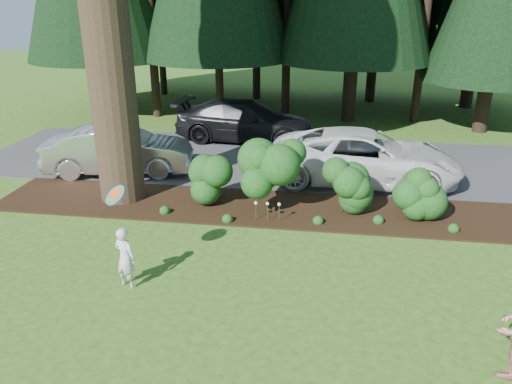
{
  "coord_description": "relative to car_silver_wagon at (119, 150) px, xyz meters",
  "views": [
    {
      "loc": [
        1.11,
        -9.18,
        5.53
      ],
      "look_at": [
        -0.42,
        1.23,
        1.3
      ],
      "focal_mm": 35.0,
      "sensor_mm": 36.0,
      "label": 1
    }
  ],
  "objects": [
    {
      "name": "driveway",
      "position": [
        5.51,
        2.1,
        -0.78
      ],
      "size": [
        22.0,
        6.0,
        0.03
      ],
      "primitive_type": "cube",
      "color": "#38383A",
      "rests_on": "ground"
    },
    {
      "name": "ground",
      "position": [
        5.51,
        -5.4,
        -0.8
      ],
      "size": [
        80.0,
        80.0,
        0.0
      ],
      "primitive_type": "plane",
      "color": "#2C5518",
      "rests_on": "ground"
    },
    {
      "name": "car_silver_wagon",
      "position": [
        0.0,
        0.0,
        0.0
      ],
      "size": [
        4.89,
        2.48,
        1.54
      ],
      "primitive_type": "imported",
      "rotation": [
        0.0,
        0.0,
        1.76
      ],
      "color": "silver",
      "rests_on": "driveway"
    },
    {
      "name": "frisbee",
      "position": [
        2.68,
        -6.26,
        1.13
      ],
      "size": [
        0.52,
        0.42,
        0.44
      ],
      "color": "teal",
      "rests_on": "ground"
    },
    {
      "name": "lily_cluster",
      "position": [
        5.21,
        -3.0,
        -0.3
      ],
      "size": [
        0.69,
        0.09,
        0.57
      ],
      "color": "#133E14",
      "rests_on": "ground"
    },
    {
      "name": "mulch_bed",
      "position": [
        5.51,
        -2.15,
        -0.77
      ],
      "size": [
        16.0,
        2.5,
        0.05
      ],
      "primitive_type": "cube",
      "color": "black",
      "rests_on": "ground"
    },
    {
      "name": "child",
      "position": [
        2.8,
        -6.4,
        -0.15
      ],
      "size": [
        0.55,
        0.45,
        1.3
      ],
      "primitive_type": "imported",
      "rotation": [
        0.0,
        0.0,
        2.79
      ],
      "color": "silver",
      "rests_on": "ground"
    },
    {
      "name": "shrub_row",
      "position": [
        6.28,
        -2.27,
        0.01
      ],
      "size": [
        6.53,
        1.6,
        1.61
      ],
      "color": "#133E14",
      "rests_on": "ground"
    },
    {
      "name": "car_white_suv",
      "position": [
        7.8,
        0.35,
        0.03
      ],
      "size": [
        5.89,
        2.93,
        1.6
      ],
      "primitive_type": "imported",
      "rotation": [
        0.0,
        0.0,
        1.52
      ],
      "color": "silver",
      "rests_on": "driveway"
    },
    {
      "name": "car_dark_suv",
      "position": [
        3.39,
        4.4,
        0.03
      ],
      "size": [
        5.64,
        2.65,
        1.59
      ],
      "primitive_type": "imported",
      "rotation": [
        0.0,
        0.0,
        1.49
      ],
      "color": "black",
      "rests_on": "driveway"
    }
  ]
}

